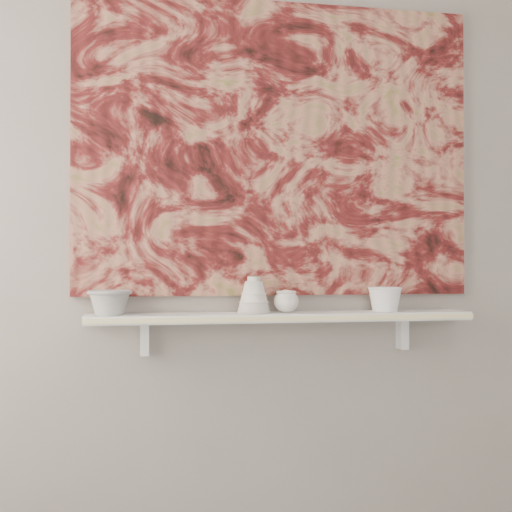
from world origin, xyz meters
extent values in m
plane|color=gray|center=(0.00, 1.60, 1.35)|extent=(3.60, 0.00, 3.60)
cube|color=white|center=(0.00, 1.51, 0.92)|extent=(1.40, 0.18, 0.03)
cube|color=#F7E8A5|center=(0.00, 1.41, 0.92)|extent=(1.40, 0.01, 0.02)
cube|color=white|center=(-0.49, 1.57, 0.84)|extent=(0.03, 0.06, 0.12)
cube|color=white|center=(0.49, 1.57, 0.84)|extent=(0.03, 0.06, 0.12)
cube|color=maroon|center=(0.00, 1.59, 1.54)|extent=(1.50, 0.02, 1.10)
cube|color=black|center=(0.45, 1.57, 1.23)|extent=(0.09, 0.00, 0.08)
camera|label=1|loc=(-0.59, -1.01, 1.11)|focal=50.00mm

